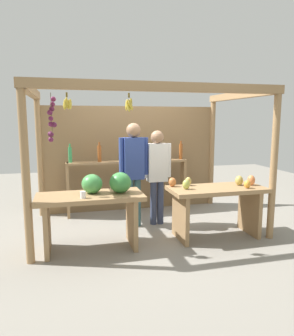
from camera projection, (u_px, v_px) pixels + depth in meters
The scene contains 7 objects.
ground_plane at pixel (144, 225), 5.29m from camera, with size 12.00×12.00×0.00m, color gray.
market_stall at pixel (137, 145), 5.54m from camera, with size 3.51×2.14×2.23m.
fruit_counter_left at pixel (96, 201), 4.26m from camera, with size 1.42×0.64×1.05m.
fruit_counter_right at pixel (216, 199), 4.70m from camera, with size 1.42×0.64×0.92m.
bottle_shelf_unit at pixel (128, 172), 5.86m from camera, with size 2.25×0.22×1.35m.
vendor_man at pixel (134, 165), 5.09m from camera, with size 0.48×0.23×1.70m.
vendor_woman at pixel (157, 169), 5.22m from camera, with size 0.48×0.21×1.58m.
Camera 1 is at (-1.20, -4.93, 1.76)m, focal length 33.64 mm.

